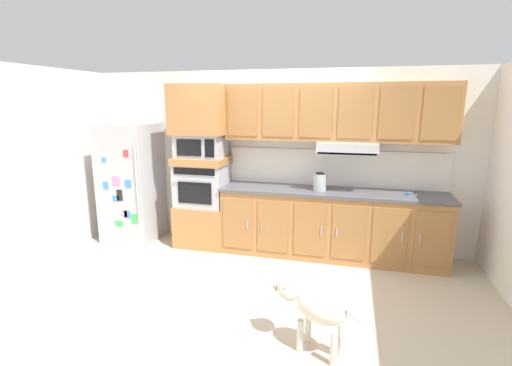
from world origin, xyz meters
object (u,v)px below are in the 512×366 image
Objects in this scene: built_in_oven at (203,184)px; microwave at (201,146)px; screwdriver at (409,193)px; electric_kettle at (320,182)px; dog at (314,306)px; refrigerator at (131,183)px.

microwave is (0.00, -0.00, 0.56)m from built_in_oven.
microwave is at bearing -179.72° from screwdriver.
built_in_oven is 1.68m from electric_kettle.
electric_kettle is at bearing -176.86° from screwdriver.
electric_kettle is at bearing -1.62° from built_in_oven.
screwdriver is at bearing -94.17° from dog.
refrigerator is 2.73× the size of microwave.
refrigerator reaches higher than built_in_oven.
screwdriver is 0.21× the size of dog.
refrigerator is at bearing -12.79° from dog.
microwave reaches higher than dog.
built_in_oven reaches higher than dog.
built_in_oven is 0.56m from microwave.
dog is (1.81, -2.04, -1.05)m from microwave.
built_in_oven is 4.26× the size of screwdriver.
built_in_oven reaches higher than screwdriver.
refrigerator is at bearing -178.81° from screwdriver.
microwave is at bearing 178.38° from electric_kettle.
microwave is at bearing -0.77° from built_in_oven.
built_in_oven is 2.92× the size of electric_kettle.
electric_kettle is 2.09m from dog.
electric_kettle reaches higher than dog.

